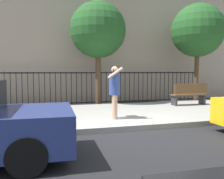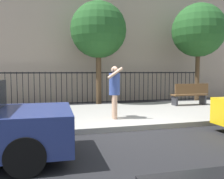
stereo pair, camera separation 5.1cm
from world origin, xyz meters
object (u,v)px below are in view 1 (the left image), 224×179
pedestrian_on_phone (114,88)px  street_tree_mid (98,30)px  street_bench (190,94)px  street_tree_near (198,31)px

pedestrian_on_phone → street_tree_mid: bearing=85.3°
pedestrian_on_phone → street_bench: 4.42m
pedestrian_on_phone → street_tree_near: 6.85m
street_tree_near → street_tree_mid: (-5.02, 0.48, -0.13)m
street_bench → street_tree_near: bearing=47.5°
street_tree_near → street_tree_mid: size_ratio=1.03×
pedestrian_on_phone → street_bench: (3.96, 1.91, -0.44)m
pedestrian_on_phone → street_tree_mid: size_ratio=0.34×
street_bench → street_tree_mid: bearing=151.4°
street_tree_near → street_tree_mid: street_tree_near is taller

